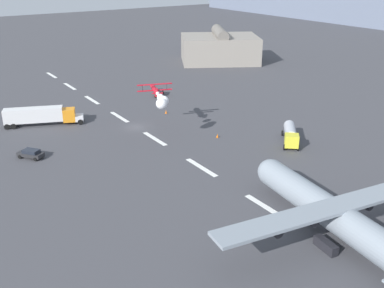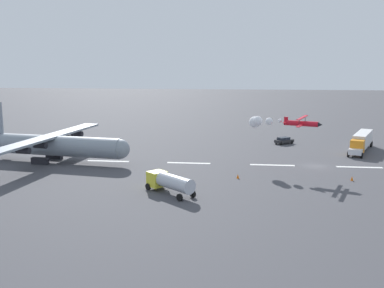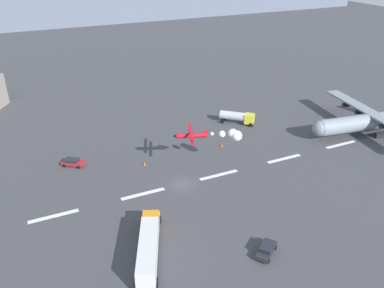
{
  "view_description": "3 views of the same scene",
  "coord_description": "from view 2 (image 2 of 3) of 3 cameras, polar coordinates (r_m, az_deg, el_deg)",
  "views": [
    {
      "loc": [
        76.23,
        -37.88,
        30.94
      ],
      "look_at": [
        19.01,
        0.8,
        2.59
      ],
      "focal_mm": 41.7,
      "sensor_mm": 36.0,
      "label": 1
    },
    {
      "loc": [
        13.6,
        80.58,
        18.61
      ],
      "look_at": [
        22.31,
        0.0,
        3.6
      ],
      "focal_mm": 42.1,
      "sensor_mm": 36.0,
      "label": 2
    },
    {
      "loc": [
        -24.12,
        -56.49,
        39.71
      ],
      "look_at": [
        3.25,
        2.83,
        6.32
      ],
      "focal_mm": 36.86,
      "sensor_mm": 36.0,
      "label": 3
    }
  ],
  "objects": [
    {
      "name": "runway_stripe_3",
      "position": [
        85.38,
        20.44,
        -2.76
      ],
      "size": [
        8.0,
        0.9,
        0.01
      ],
      "primitive_type": "cube",
      "color": "white",
      "rests_on": "ground"
    },
    {
      "name": "semi_truck_orange",
      "position": [
        100.53,
        20.7,
        0.38
      ],
      "size": [
        8.5,
        15.26,
        3.7
      ],
      "color": "silver",
      "rests_on": "ground"
    },
    {
      "name": "runway_stripe_6",
      "position": [
        86.28,
        -10.56,
        -2.14
      ],
      "size": [
        8.0,
        0.9,
        0.01
      ],
      "primitive_type": "cube",
      "color": "white",
      "rests_on": "ground"
    },
    {
      "name": "stunt_biplane_red",
      "position": [
        80.5,
        9.86,
        2.77
      ],
      "size": [
        12.26,
        7.44,
        2.37
      ],
      "color": "red"
    },
    {
      "name": "cargo_transport_plane",
      "position": [
        87.21,
        -16.83,
        -0.1
      ],
      "size": [
        29.31,
        33.08,
        10.98
      ],
      "color": "gray",
      "rests_on": "ground"
    },
    {
      "name": "runway_stripe_5",
      "position": [
        83.22,
        -0.42,
        -2.42
      ],
      "size": [
        8.0,
        0.9,
        0.01
      ],
      "primitive_type": "cube",
      "color": "white",
      "rests_on": "ground"
    },
    {
      "name": "runway_stripe_4",
      "position": [
        82.91,
        10.14,
        -2.64
      ],
      "size": [
        8.0,
        0.9,
        0.01
      ],
      "primitive_type": "cube",
      "color": "white",
      "rests_on": "ground"
    },
    {
      "name": "fuel_tanker_truck",
      "position": [
        63.99,
        -2.83,
        -4.81
      ],
      "size": [
        7.86,
        7.44,
        2.9
      ],
      "color": "yellow",
      "rests_on": "ground"
    },
    {
      "name": "ground_plane",
      "position": [
        83.81,
        15.36,
        -2.72
      ],
      "size": [
        440.0,
        440.0,
        0.0
      ],
      "primitive_type": "plane",
      "color": "#424247",
      "rests_on": "ground"
    },
    {
      "name": "followme_car_yellow",
      "position": [
        104.39,
        11.57,
        0.46
      ],
      "size": [
        4.62,
        4.1,
        1.52
      ],
      "color": "#262628",
      "rests_on": "ground"
    },
    {
      "name": "traffic_cone_far",
      "position": [
        72.77,
        5.83,
        -4.07
      ],
      "size": [
        0.44,
        0.44,
        0.75
      ],
      "primitive_type": "cone",
      "color": "orange",
      "rests_on": "ground"
    },
    {
      "name": "traffic_cone_near",
      "position": [
        75.44,
        19.61,
        -4.12
      ],
      "size": [
        0.44,
        0.44,
        0.75
      ],
      "primitive_type": "cone",
      "color": "orange",
      "rests_on": "ground"
    }
  ]
}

